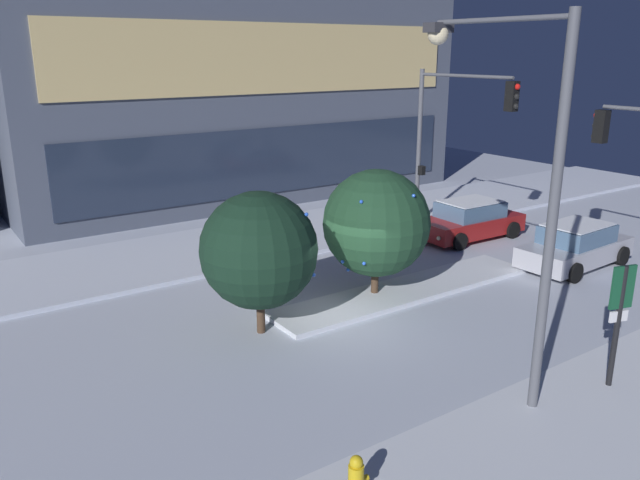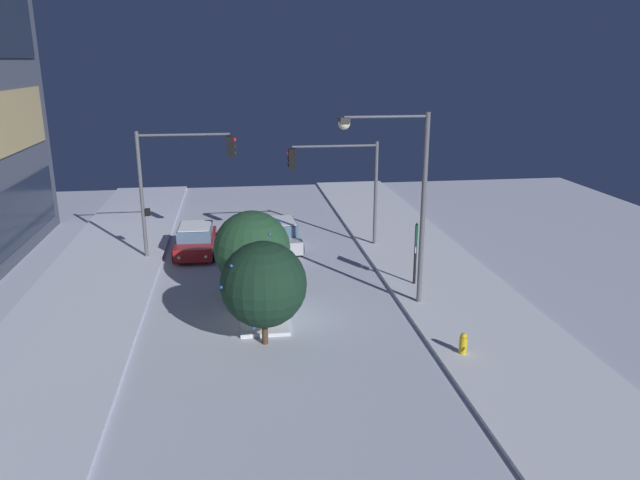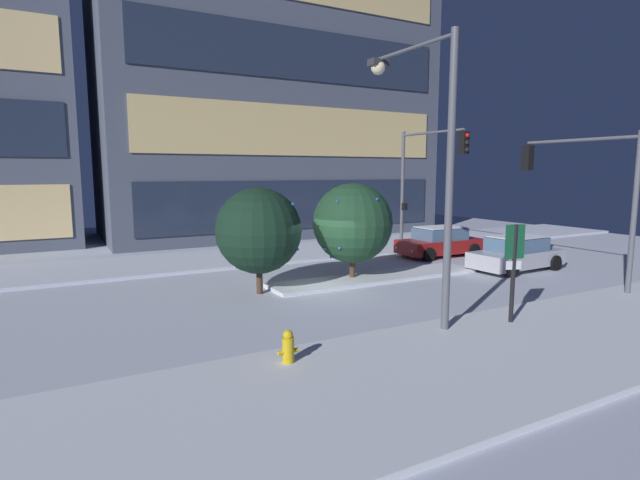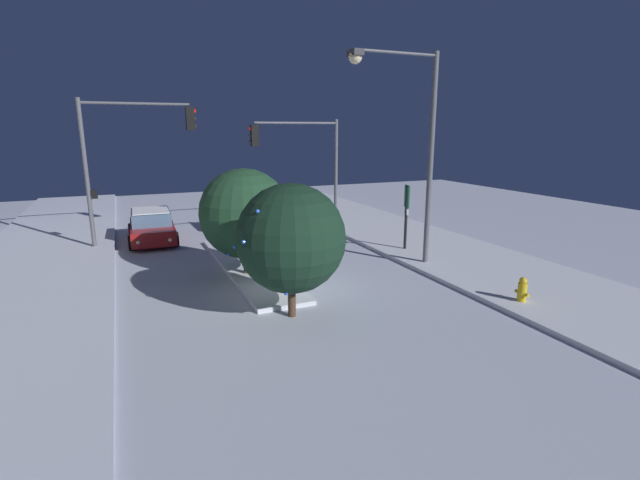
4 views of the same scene
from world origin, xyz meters
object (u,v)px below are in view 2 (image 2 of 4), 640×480
at_px(decorated_tree_left_of_median, 264,284).
at_px(parking_info_sign, 416,247).
at_px(traffic_light_corner_far_right, 177,172).
at_px(decorated_tree_median, 252,249).
at_px(car_near, 280,235).
at_px(traffic_light_corner_near_right, 339,174).
at_px(car_far, 196,240).
at_px(fire_hydrant, 463,345).
at_px(street_lamp_arched, 400,183).

bearing_deg(decorated_tree_left_of_median, parking_info_sign, -55.35).
height_order(traffic_light_corner_far_right, decorated_tree_median, traffic_light_corner_far_right).
bearing_deg(car_near, traffic_light_corner_near_right, -100.75).
height_order(car_far, traffic_light_corner_near_right, traffic_light_corner_near_right).
height_order(car_far, traffic_light_corner_far_right, traffic_light_corner_far_right).
height_order(car_far, decorated_tree_median, decorated_tree_median).
bearing_deg(traffic_light_corner_near_right, traffic_light_corner_far_right, 3.61).
height_order(car_far, parking_info_sign, parking_info_sign).
xyz_separation_m(car_near, parking_info_sign, (-6.62, -5.39, 1.11)).
relative_size(traffic_light_corner_near_right, parking_info_sign, 1.97).
xyz_separation_m(fire_hydrant, parking_info_sign, (6.63, -0.29, 1.40)).
relative_size(car_near, fire_hydrant, 5.17).
relative_size(traffic_light_corner_near_right, traffic_light_corner_far_right, 0.88).
relative_size(car_near, car_far, 1.01).
xyz_separation_m(street_lamp_arched, decorated_tree_left_of_median, (-2.67, 5.44, -2.84)).
bearing_deg(car_far, decorated_tree_left_of_median, 16.65).
bearing_deg(traffic_light_corner_far_right, street_lamp_arched, -40.50).
bearing_deg(car_far, car_near, 96.91).
distance_m(car_far, parking_info_sign, 11.62).
bearing_deg(decorated_tree_median, street_lamp_arched, -103.18).
height_order(fire_hydrant, parking_info_sign, parking_info_sign).
distance_m(car_far, decorated_tree_left_of_median, 11.41).
xyz_separation_m(parking_info_sign, decorated_tree_median, (-0.71, 7.07, 0.44)).
relative_size(fire_hydrant, decorated_tree_left_of_median, 0.23).
bearing_deg(car_near, decorated_tree_left_of_median, 170.14).
bearing_deg(street_lamp_arched, traffic_light_corner_near_right, -84.01).
bearing_deg(car_far, fire_hydrant, 37.97).
bearing_deg(car_far, street_lamp_arched, 47.03).
distance_m(street_lamp_arched, parking_info_sign, 4.07).
distance_m(street_lamp_arched, fire_hydrant, 6.63).
bearing_deg(parking_info_sign, car_near, -34.22).
bearing_deg(car_near, car_far, 92.66).
height_order(car_far, fire_hydrant, car_far).
bearing_deg(decorated_tree_median, traffic_light_corner_far_right, 27.61).
distance_m(fire_hydrant, decorated_tree_median, 9.19).
distance_m(car_far, traffic_light_corner_near_right, 8.11).
distance_m(traffic_light_corner_far_right, decorated_tree_median, 7.50).
relative_size(traffic_light_corner_far_right, decorated_tree_median, 1.66).
height_order(traffic_light_corner_near_right, fire_hydrant, traffic_light_corner_near_right).
bearing_deg(fire_hydrant, car_far, 36.39).
bearing_deg(street_lamp_arched, decorated_tree_left_of_median, 25.56).
bearing_deg(parking_info_sign, traffic_light_corner_far_right, -11.95).
bearing_deg(car_near, fire_hydrant, -161.63).
height_order(traffic_light_corner_near_right, street_lamp_arched, street_lamp_arched).
bearing_deg(fire_hydrant, traffic_light_corner_near_right, 9.01).
bearing_deg(fire_hydrant, traffic_light_corner_far_right, 39.42).
xyz_separation_m(traffic_light_corner_far_right, parking_info_sign, (-5.67, -10.41, -2.54)).
xyz_separation_m(car_near, decorated_tree_median, (-7.32, 1.68, 1.55)).
distance_m(street_lamp_arched, decorated_tree_left_of_median, 6.69).
bearing_deg(traffic_light_corner_far_right, car_far, 39.52).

